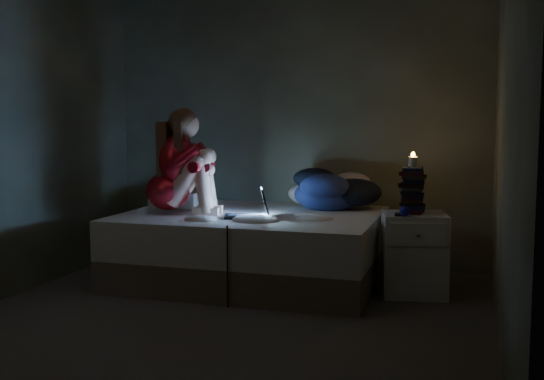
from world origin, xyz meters
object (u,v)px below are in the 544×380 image
at_px(laptop, 246,202).
at_px(nightstand, 414,254).
at_px(candle, 413,161).
at_px(phone, 397,214).
at_px(bed, 252,247).
at_px(woman, 168,161).

height_order(laptop, nightstand, laptop).
relative_size(candle, phone, 0.57).
distance_m(nightstand, candle, 0.73).
xyz_separation_m(bed, candle, (1.34, -0.03, 0.76)).
xyz_separation_m(woman, nightstand, (2.03, 0.17, -0.71)).
bearing_deg(bed, woman, -161.92).
relative_size(nightstand, phone, 4.62).
relative_size(laptop, phone, 2.57).
bearing_deg(candle, laptop, -170.15).
relative_size(bed, laptop, 5.91).
distance_m(bed, nightstand, 1.36).
distance_m(laptop, nightstand, 1.39).
bearing_deg(woman, phone, -8.57).
xyz_separation_m(nightstand, phone, (-0.13, -0.11, 0.33)).
bearing_deg(woman, laptop, -13.44).
height_order(woman, laptop, woman).
bearing_deg(bed, nightstand, -1.88).
distance_m(bed, laptop, 0.49).
height_order(bed, laptop, laptop).
bearing_deg(woman, candle, -5.23).
distance_m(bed, woman, 1.02).
relative_size(laptop, nightstand, 0.56).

